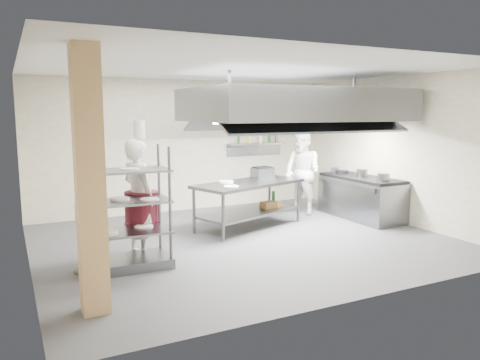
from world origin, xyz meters
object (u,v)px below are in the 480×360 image
griddle (262,173)px  stockpot (362,173)px  pass_rack (128,208)px  cooking_range (361,199)px  chef_plating (88,214)px  chef_head (139,198)px  island (249,205)px  chef_line (302,172)px

griddle → stockpot: 2.15m
stockpot → pass_rack: bearing=-168.9°
cooking_range → chef_plating: bearing=-170.0°
pass_rack → chef_head: size_ratio=0.95×
pass_rack → stockpot: bearing=13.3°
island → chef_line: size_ratio=1.22×
cooking_range → griddle: griddle is taller
island → cooking_range: (2.55, -0.34, -0.04)m
island → chef_line: chef_line is taller
chef_plating → griddle: 4.23m
pass_rack → griddle: (3.26, 1.82, 0.12)m
pass_rack → cooking_range: (5.26, 1.04, -0.47)m
stockpot → cooking_range: bearing=108.2°
chef_head → griddle: chef_head is taller
griddle → chef_head: bearing=-161.0°
chef_head → chef_line: bearing=-88.0°
island → cooking_range: 2.58m
pass_rack → chef_plating: bearing=-179.2°
island → stockpot: stockpot is taller
chef_plating → stockpot: chef_plating is taller
island → cooking_range: bearing=-26.0°
griddle → stockpot: size_ratio=1.73×
griddle → cooking_range: bearing=-26.5°
pass_rack → island: bearing=29.2°
cooking_range → griddle: bearing=158.8°
island → pass_rack: bearing=-171.4°
chef_head → chef_line: 4.35m
chef_line → griddle: (-1.11, -0.15, 0.07)m
cooking_range → chef_head: 5.04m
chef_plating → griddle: bearing=105.8°
pass_rack → stockpot: size_ratio=7.44×
cooking_range → chef_line: bearing=134.0°
island → chef_head: (-2.43, -0.91, 0.48)m
pass_rack → cooking_range: 5.39m
island → chef_plating: 3.57m
stockpot → island: bearing=172.2°
cooking_range → stockpot: bearing=-71.8°
chef_head → griddle: (2.98, 1.34, 0.07)m
chef_plating → chef_head: bearing=109.3°
chef_line → chef_plating: size_ratio=1.10×
cooking_range → stockpot: size_ratio=8.32×
chef_head → stockpot: size_ratio=7.80×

